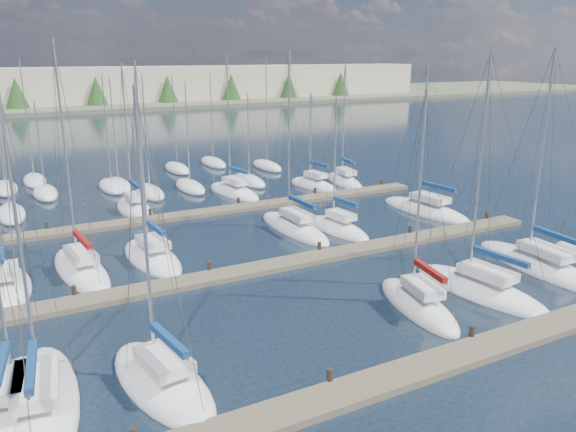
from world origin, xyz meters
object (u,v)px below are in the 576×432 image
sailboat_o (134,208)px  sailboat_c (162,381)px  sailboat_d (418,305)px  sailboat_m (425,210)px  sailboat_a (13,404)px  sailboat_e (479,289)px  sailboat_l (338,228)px  sailboat_h (7,288)px  sailboat_k (294,228)px  sailboat_r (345,181)px  sailboat_f (539,266)px  sailboat_b (40,404)px  sailboat_j (152,257)px  sailboat_q (313,185)px  sailboat_p (234,192)px  sailboat_i (81,269)px

sailboat_o → sailboat_c: 28.25m
sailboat_o → sailboat_d: bearing=-73.4°
sailboat_o → sailboat_m: (22.30, -12.37, -0.02)m
sailboat_a → sailboat_e: 24.43m
sailboat_e → sailboat_l: sailboat_e is taller
sailboat_h → sailboat_e: bearing=-25.2°
sailboat_c → sailboat_k: bearing=38.3°
sailboat_d → sailboat_a: bearing=-169.8°
sailboat_e → sailboat_d: (-4.55, 0.05, 0.01)m
sailboat_o → sailboat_r: bearing=-0.3°
sailboat_a → sailboat_h: (0.34, 12.60, -0.00)m
sailboat_m → sailboat_f: bearing=-105.8°
sailboat_b → sailboat_k: bearing=44.7°
sailboat_b → sailboat_k: size_ratio=0.90×
sailboat_j → sailboat_f: bearing=-35.6°
sailboat_a → sailboat_q: 40.10m
sailboat_m → sailboat_p: bearing=125.8°
sailboat_d → sailboat_f: bearing=16.2°
sailboat_p → sailboat_o: size_ratio=1.05×
sailboat_q → sailboat_o: 18.59m
sailboat_a → sailboat_d: (19.88, -0.46, 0.01)m
sailboat_e → sailboat_o: 30.20m
sailboat_h → sailboat_c: (5.22, -13.77, 0.00)m
sailboat_m → sailboat_l: 9.75m
sailboat_a → sailboat_e: bearing=7.5°
sailboat_c → sailboat_j: bearing=67.9°
sailboat_j → sailboat_d: 17.79m
sailboat_h → sailboat_a: bearing=-88.2°
sailboat_h → sailboat_q: 32.64m
sailboat_d → sailboat_o: size_ratio=0.93×
sailboat_c → sailboat_e: bearing=-6.6°
sailboat_e → sailboat_j: (-15.28, 14.24, -0.00)m
sailboat_r → sailboat_q: 3.84m
sailboat_e → sailboat_m: sailboat_e is taller
sailboat_e → sailboat_l: (-0.80, 13.73, -0.00)m
sailboat_f → sailboat_i: (-26.07, 13.18, 0.02)m
sailboat_h → sailboat_p: bearing=40.3°
sailboat_l → sailboat_r: bearing=50.2°
sailboat_c → sailboat_k: (15.15, 16.17, 0.01)m
sailboat_j → sailboat_i: sailboat_i is taller
sailboat_k → sailboat_p: bearing=86.8°
sailboat_d → sailboat_k: sailboat_k is taller
sailboat_a → sailboat_p: size_ratio=0.78×
sailboat_o → sailboat_l: size_ratio=1.21×
sailboat_i → sailboat_k: (16.12, 1.40, -0.00)m
sailboat_r → sailboat_m: sailboat_m is taller
sailboat_d → sailboat_i: 20.78m
sailboat_k → sailboat_j: bearing=-174.7°
sailboat_f → sailboat_m: sailboat_f is taller
sailboat_e → sailboat_i: bearing=137.9°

